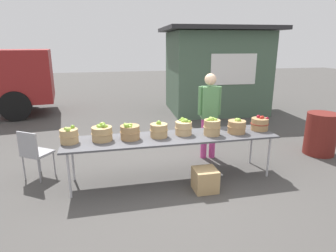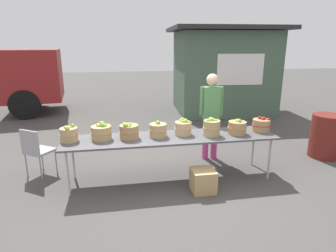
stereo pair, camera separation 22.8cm
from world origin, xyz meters
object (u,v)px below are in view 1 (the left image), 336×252
Objects in this scene: vendor_adult at (209,110)px; apple_basket_red_0 at (260,124)px; apple_basket_green_3 at (159,130)px; trash_barrel at (321,134)px; apple_basket_green_2 at (130,132)px; apple_basket_green_4 at (184,127)px; apple_basket_green_5 at (212,126)px; apple_basket_green_6 at (237,126)px; produce_crate at (205,180)px; apple_basket_green_0 at (69,136)px; apple_basket_green_1 at (102,133)px; market_table at (172,139)px; folding_chair at (34,151)px.

apple_basket_red_0 is at bearing 142.17° from vendor_adult.
trash_barrel is at bearing 6.56° from apple_basket_green_3.
apple_basket_red_0 is at bearing 0.03° from apple_basket_green_2.
apple_basket_green_3 is at bearing -174.52° from apple_basket_green_4.
apple_basket_green_5 is 0.46m from apple_basket_green_6.
apple_basket_red_0 is 1.49m from produce_crate.
apple_basket_green_3 is (1.41, -0.01, 0.00)m from apple_basket_green_0.
vendor_adult is at bearing 18.60° from apple_basket_green_1.
apple_basket_green_3 is at bearing 40.90° from vendor_adult.
apple_basket_green_0 is 0.98× the size of apple_basket_green_4.
apple_basket_red_0 is (1.61, 0.04, 0.15)m from market_table.
apple_basket_green_3 is 0.18× the size of vendor_adult.
apple_basket_red_0 is (0.94, 0.09, -0.03)m from apple_basket_green_5.
apple_basket_green_1 is 0.20× the size of vendor_adult.
apple_basket_green_2 reaches higher than apple_basket_green_6.
apple_basket_green_4 reaches higher than trash_barrel.
apple_basket_green_1 reaches higher than produce_crate.
apple_basket_green_5 reaches higher than apple_basket_green_1.
vendor_adult is (0.25, 0.81, 0.10)m from apple_basket_green_5.
folding_chair is 5.53m from trash_barrel.
apple_basket_green_6 is (2.26, -0.10, -0.00)m from apple_basket_green_1.
folding_chair is (-2.04, 0.45, -0.36)m from apple_basket_green_3.
apple_basket_green_3 is at bearing 0.48° from apple_basket_green_2.
market_table is at bearing -2.99° from apple_basket_green_2.
vendor_adult is at bearing 43.72° from apple_basket_green_4.
apple_basket_green_5 is (1.80, -0.12, 0.03)m from apple_basket_green_1.
apple_basket_green_0 is at bearing 179.52° from apple_basket_green_3.
apple_basket_green_0 reaches higher than trash_barrel.
produce_crate is (1.10, -0.56, -0.70)m from apple_basket_green_2.
apple_basket_green_5 reaches higher than market_table.
apple_basket_green_5 is 0.36× the size of trash_barrel.
vendor_adult reaches higher than apple_basket_green_5.
vendor_adult is 2.43m from trash_barrel.
apple_basket_green_3 is at bearing -173.44° from trash_barrel.
market_table is 4.01× the size of trash_barrel.
apple_basket_red_0 is at bearing 25.05° from produce_crate.
apple_basket_green_0 is 3.23m from apple_basket_red_0.
folding_chair is at bearing 159.31° from apple_basket_green_1.
apple_basket_green_6 reaches higher than folding_chair.
apple_basket_red_0 reaches higher than trash_barrel.
apple_basket_green_1 is (-1.12, 0.07, 0.15)m from market_table.
folding_chair is at bearing 163.68° from apple_basket_green_2.
apple_basket_green_6 is 1.02× the size of apple_basket_red_0.
apple_basket_green_6 is 0.37× the size of trash_barrel.
apple_basket_red_0 is (1.39, -0.04, -0.01)m from apple_basket_green_4.
apple_basket_green_2 is 0.38× the size of folding_chair.
apple_basket_green_2 is at bearing -179.52° from apple_basket_green_3.
apple_basket_green_2 is at bearing 152.94° from produce_crate.
vendor_adult reaches higher than apple_basket_green_0.
apple_basket_green_4 is at bearing 0.59° from apple_basket_green_1.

